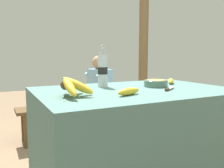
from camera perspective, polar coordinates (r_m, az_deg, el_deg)
market_counter at (r=1.80m, az=5.49°, el=-13.86°), size 1.38×0.93×0.80m
banana_bunch_ripe at (r=1.40m, az=-9.49°, el=-0.36°), size 0.21×0.32×0.13m
serving_bowl at (r=1.85m, az=10.48°, el=0.29°), size 0.18×0.18×0.05m
water_bottle at (r=1.81m, az=-2.27°, el=3.44°), size 0.08×0.08×0.32m
loose_banana_front at (r=1.44m, az=4.04°, el=-1.81°), size 0.19×0.11×0.04m
loose_banana_side at (r=2.08m, az=13.97°, el=0.68°), size 0.15×0.16×0.04m
knife at (r=1.69m, az=13.43°, el=-1.12°), size 0.17×0.13×0.02m
wooden_bench at (r=3.10m, az=-7.27°, el=-5.98°), size 1.60×0.32×0.42m
seated_vendor at (r=3.09m, az=-3.79°, el=-1.12°), size 0.42×0.40×1.05m
banana_bunch_green at (r=2.97m, az=-14.78°, el=-4.18°), size 0.18×0.28×0.13m
support_post_far at (r=3.94m, az=7.59°, el=10.84°), size 0.15×0.15×2.63m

